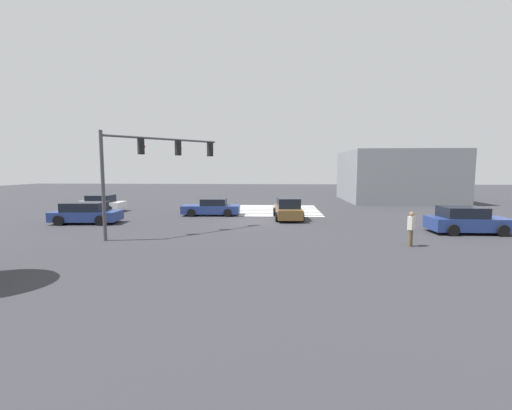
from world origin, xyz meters
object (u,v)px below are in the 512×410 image
object	(u,v)px
car_1	(99,204)
car_2	(212,208)
car_3	(288,209)
traffic_signal_mast	(150,159)
car_4	(466,221)
pedestrian	(411,227)
car_0	(86,213)

from	to	relation	value
car_1	car_2	xyz separation A→B (m)	(-10.16, 1.77, -0.05)
car_3	traffic_signal_mast	bearing A→B (deg)	126.27
car_4	traffic_signal_mast	bearing A→B (deg)	-175.60
car_4	pedestrian	bearing A→B (deg)	-141.31
car_0	car_2	distance (m)	8.93
pedestrian	traffic_signal_mast	bearing A→B (deg)	35.19
car_0	pedestrian	size ratio (longest dim) A/B	2.70
traffic_signal_mast	car_0	xyz separation A→B (m)	(5.87, -3.59, -3.49)
car_0	car_2	size ratio (longest dim) A/B	0.98
car_1	car_4	size ratio (longest dim) A/B	1.01
car_1	car_3	world-z (taller)	car_3
traffic_signal_mast	car_0	world-z (taller)	traffic_signal_mast
car_3	car_4	bearing A→B (deg)	-119.58
traffic_signal_mast	car_1	world-z (taller)	traffic_signal_mast
car_2	pedestrian	world-z (taller)	pedestrian
traffic_signal_mast	pedestrian	bearing A→B (deg)	-54.00
car_0	car_1	xyz separation A→B (m)	(2.49, -6.32, -0.04)
car_2	car_4	world-z (taller)	car_4
car_2	traffic_signal_mast	bearing A→B (deg)	74.93
traffic_signal_mast	car_3	xyz separation A→B (m)	(-7.76, -6.46, -3.45)
car_1	car_4	xyz separation A→B (m)	(-26.13, 8.35, 0.05)
pedestrian	car_2	bearing A→B (deg)	2.44
traffic_signal_mast	car_4	distance (m)	18.17
car_2	car_3	size ratio (longest dim) A/B	0.96
car_4	car_1	bearing A→B (deg)	161.64
car_1	pedestrian	xyz separation A→B (m)	(-21.65, 12.02, 0.26)
car_1	car_3	distance (m)	16.49
car_0	car_2	xyz separation A→B (m)	(-7.68, -4.55, -0.08)
car_4	car_3	bearing A→B (deg)	153.29
car_4	pedestrian	world-z (taller)	pedestrian
car_0	car_3	distance (m)	13.94
traffic_signal_mast	car_2	size ratio (longest dim) A/B	1.22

